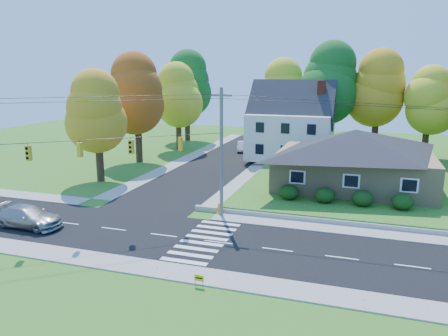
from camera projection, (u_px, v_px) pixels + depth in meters
The scene contains 22 objects.
ground at pixel (218, 242), 29.12m from camera, with size 120.00×120.00×0.00m, color #3D7923.
road_main at pixel (218, 242), 29.11m from camera, with size 90.00×8.00×0.02m, color black.
road_cross at pixel (225, 161), 55.66m from camera, with size 8.00×44.00×0.02m, color black.
sidewalk_north at pixel (239, 218), 33.75m from camera, with size 90.00×2.00×0.08m, color #9C9A90.
sidewalk_south at pixel (189, 274), 24.47m from camera, with size 90.00×2.00×0.08m, color #9C9A90.
lawn at pixel (405, 180), 44.60m from camera, with size 30.00×30.00×0.50m, color #3D7923.
ranch_house at pixel (354, 158), 40.82m from camera, with size 14.60×10.60×5.40m.
colonial_house at pixel (291, 125), 54.08m from camera, with size 10.40×8.40×9.60m.
hedge_row at pixel (343, 197), 35.68m from camera, with size 10.70×1.70×1.27m.
traffic_infrastructure at pixel (222, 163), 29.30m from camera, with size 38.10×10.66×10.00m.
tree_lot_0 at pixel (285, 93), 59.46m from camera, with size 6.72×6.72×12.51m.
tree_lot_1 at pixel (330, 83), 56.42m from camera, with size 7.84×7.84×14.60m.
tree_lot_2 at pixel (378, 89), 55.67m from camera, with size 7.28×7.28×13.56m.
tree_lot_3 at pixel (429, 101), 53.21m from camera, with size 6.16×6.16×11.47m.
tree_west_0 at pixel (97, 112), 43.85m from camera, with size 6.16×6.16×11.47m.
tree_west_1 at pixel (137, 94), 53.15m from camera, with size 7.28×7.28×13.56m.
tree_west_2 at pixel (178, 95), 62.26m from camera, with size 6.72×6.72×12.51m.
tree_west_3 at pixel (187, 84), 70.01m from camera, with size 7.84×7.84×14.60m.
silver_sedan at pixel (28, 217), 31.81m from camera, with size 2.17×5.35×1.55m, color #A1A1A1.
white_car at pixel (243, 146), 62.07m from camera, with size 1.43×4.09×1.35m, color silver.
fire_hydrant at pixel (220, 209), 34.81m from camera, with size 0.52×0.40×0.91m.
yard_sign at pixel (199, 278), 23.05m from camera, with size 0.54×0.04×0.67m.
Camera 1 is at (8.87, -25.86, 11.19)m, focal length 35.00 mm.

